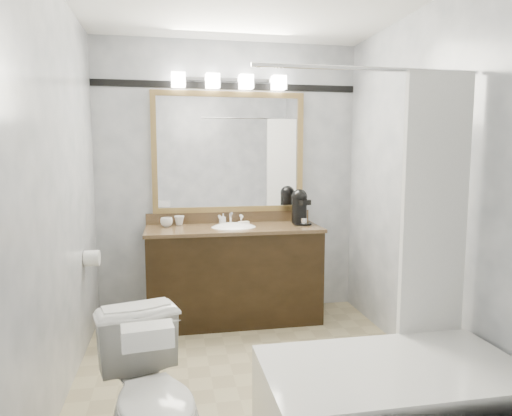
% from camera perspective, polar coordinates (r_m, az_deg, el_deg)
% --- Properties ---
extents(room, '(2.42, 2.62, 2.52)m').
position_cam_1_polar(room, '(2.97, -0.16, 2.11)').
color(room, tan).
rests_on(room, ground).
extents(vanity, '(1.53, 0.58, 0.97)m').
position_cam_1_polar(vanity, '(4.11, -2.79, -8.00)').
color(vanity, black).
rests_on(vanity, ground).
extents(mirror, '(1.40, 0.04, 1.10)m').
position_cam_1_polar(mirror, '(4.23, -3.38, 6.93)').
color(mirror, '#A07F48').
rests_on(mirror, room).
extents(vanity_light_bar, '(1.02, 0.14, 0.12)m').
position_cam_1_polar(vanity_light_bar, '(4.22, -3.34, 15.55)').
color(vanity_light_bar, silver).
rests_on(vanity_light_bar, room).
extents(accent_stripe, '(2.40, 0.01, 0.06)m').
position_cam_1_polar(accent_stripe, '(4.28, -3.46, 14.98)').
color(accent_stripe, black).
rests_on(accent_stripe, room).
extents(bathtub, '(1.30, 0.75, 1.96)m').
position_cam_1_polar(bathtub, '(2.60, 16.90, -21.39)').
color(bathtub, white).
rests_on(bathtub, ground).
extents(tp_roll, '(0.11, 0.12, 0.12)m').
position_cam_1_polar(tp_roll, '(3.71, -19.81, -5.92)').
color(tp_roll, white).
rests_on(tp_roll, room).
extents(toilet, '(0.59, 0.80, 0.73)m').
position_cam_1_polar(toilet, '(2.32, -12.82, -22.45)').
color(toilet, white).
rests_on(toilet, ground).
extents(tissue_box, '(0.21, 0.14, 0.08)m').
position_cam_1_polar(tissue_box, '(1.94, -13.41, -15.27)').
color(tissue_box, white).
rests_on(tissue_box, toilet).
extents(coffee_maker, '(0.17, 0.21, 0.32)m').
position_cam_1_polar(coffee_maker, '(4.17, 5.49, 0.23)').
color(coffee_maker, black).
rests_on(coffee_maker, vanity).
extents(cup_left, '(0.13, 0.13, 0.08)m').
position_cam_1_polar(cup_left, '(4.08, -11.12, -1.76)').
color(cup_left, white).
rests_on(cup_left, vanity).
extents(cup_right, '(0.12, 0.12, 0.08)m').
position_cam_1_polar(cup_right, '(4.17, -9.57, -1.54)').
color(cup_right, white).
rests_on(cup_right, vanity).
extents(soap_bottle_a, '(0.05, 0.05, 0.10)m').
position_cam_1_polar(soap_bottle_a, '(4.15, -4.12, -1.38)').
color(soap_bottle_a, white).
rests_on(soap_bottle_a, vanity).
extents(soap_bar, '(0.10, 0.07, 0.03)m').
position_cam_1_polar(soap_bar, '(4.15, -1.54, -1.88)').
color(soap_bar, beige).
rests_on(soap_bar, vanity).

